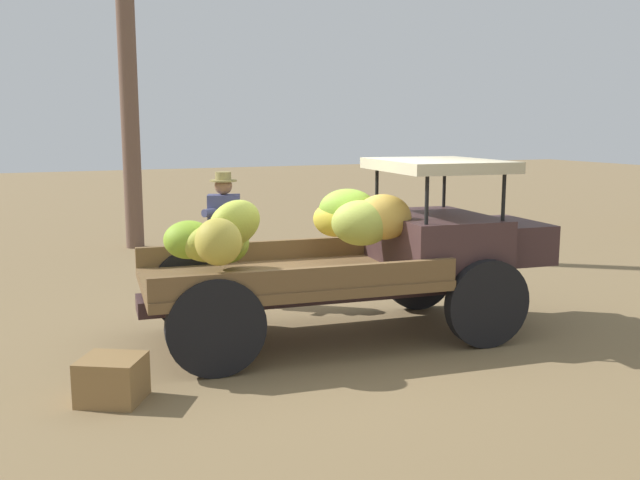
% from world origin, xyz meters
% --- Properties ---
extents(ground_plane, '(60.00, 60.00, 0.00)m').
position_xyz_m(ground_plane, '(0.00, 0.00, 0.00)').
color(ground_plane, olive).
extents(truck, '(4.57, 2.14, 1.90)m').
position_xyz_m(truck, '(0.18, 0.03, 0.96)').
color(truck, '#40292A').
rests_on(truck, ground).
extents(farmer, '(0.55, 0.52, 1.70)m').
position_xyz_m(farmer, '(-0.77, 1.93, 0.97)').
color(farmer, '#475A76').
rests_on(farmer, ground).
extents(wooden_crate, '(0.66, 0.64, 0.38)m').
position_xyz_m(wooden_crate, '(-2.56, -0.79, 0.19)').
color(wooden_crate, olive).
rests_on(wooden_crate, ground).
extents(loose_banana_bunch, '(0.74, 0.67, 0.36)m').
position_xyz_m(loose_banana_bunch, '(-0.24, 2.26, 0.17)').
color(loose_banana_bunch, '#85C139').
rests_on(loose_banana_bunch, ground).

